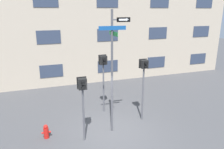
# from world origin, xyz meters

# --- Properties ---
(ground_plane) EXTENTS (60.00, 60.00, 0.00)m
(ground_plane) POSITION_xyz_m (0.00, 0.00, 0.00)
(ground_plane) COLOR #424244
(building_facade) EXTENTS (24.00, 0.63, 11.36)m
(building_facade) POSITION_xyz_m (0.00, 7.17, 5.68)
(building_facade) COLOR tan
(building_facade) RESTS_ON ground_plane
(street_sign_pole) EXTENTS (1.30, 0.93, 5.13)m
(street_sign_pole) POSITION_xyz_m (0.10, 0.20, 2.99)
(street_sign_pole) COLOR #4C4C51
(street_sign_pole) RESTS_ON ground_plane
(pedestrian_signal_left) EXTENTS (0.37, 0.40, 2.66)m
(pedestrian_signal_left) POSITION_xyz_m (-1.25, -0.13, 2.09)
(pedestrian_signal_left) COLOR #4C4C51
(pedestrian_signal_left) RESTS_ON ground_plane
(pedestrian_signal_right) EXTENTS (0.38, 0.40, 2.97)m
(pedestrian_signal_right) POSITION_xyz_m (1.74, 0.69, 2.31)
(pedestrian_signal_right) COLOR #4C4C51
(pedestrian_signal_right) RESTS_ON ground_plane
(pedestrian_signal_across) EXTENTS (0.40, 0.40, 2.99)m
(pedestrian_signal_across) POSITION_xyz_m (0.25, 2.13, 2.37)
(pedestrian_signal_across) COLOR #4C4C51
(pedestrian_signal_across) RESTS_ON ground_plane
(fire_hydrant) EXTENTS (0.37, 0.21, 0.60)m
(fire_hydrant) POSITION_xyz_m (-2.71, 0.52, 0.29)
(fire_hydrant) COLOR red
(fire_hydrant) RESTS_ON ground_plane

